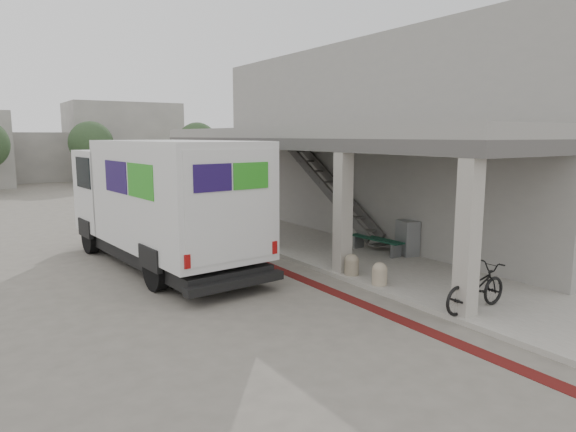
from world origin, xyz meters
TOP-DOWN VIEW (x-y plane):
  - ground at (0.00, 0.00)m, footprint 120.00×120.00m
  - bike_lane_stripe at (1.00, 2.00)m, footprint 0.35×40.00m
  - sidewalk at (4.00, 0.00)m, footprint 4.40×28.00m
  - transit_building at (6.83, 4.50)m, footprint 7.60×17.00m
  - distant_backdrop at (-2.84, 35.89)m, footprint 28.00×10.00m
  - tree_mid at (2.00, 30.00)m, footprint 3.20×3.20m
  - tree_right at (10.00, 29.00)m, footprint 3.20×3.20m
  - fedex_truck at (-1.59, 4.26)m, footprint 3.35×8.68m
  - bench at (4.44, 1.70)m, footprint 0.51×1.97m
  - bollard_near at (2.10, -0.98)m, footprint 0.38×0.38m
  - bollard_far at (2.10, 0.09)m, footprint 0.38×0.38m
  - utility_cabinet at (5.00, 0.93)m, footprint 0.61×0.73m
  - bicycle_black at (2.50, -3.45)m, footprint 1.89×0.71m

SIDE VIEW (x-z plane):
  - ground at x=0.00m, z-range 0.00..0.00m
  - bike_lane_stripe at x=1.00m, z-range 0.00..0.01m
  - sidewalk at x=4.00m, z-range 0.00..0.12m
  - bollard_far at x=2.10m, z-range 0.12..0.68m
  - bollard_near at x=2.10m, z-range 0.12..0.68m
  - bench at x=4.44m, z-range 0.22..0.68m
  - bicycle_black at x=2.50m, z-range 0.12..1.10m
  - utility_cabinet at x=5.00m, z-range 0.12..1.19m
  - fedex_truck at x=-1.59m, z-range 0.12..3.74m
  - distant_backdrop at x=-2.84m, z-range -0.55..5.95m
  - tree_mid at x=2.00m, z-range 0.78..5.58m
  - tree_right at x=10.00m, z-range 0.78..5.58m
  - transit_building at x=6.83m, z-range -0.10..6.90m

